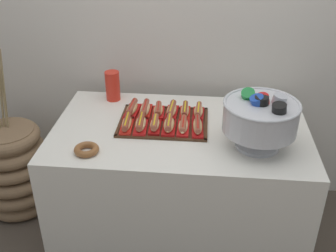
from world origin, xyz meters
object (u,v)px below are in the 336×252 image
Objects in this scene: hot_dog_8 at (158,111)px; punch_bowl at (261,116)px; hot_dog_4 at (183,126)px; hot_dog_5 at (198,126)px; hot_dog_6 at (132,109)px; hot_dog_7 at (145,110)px; cup_stack at (113,86)px; buffet_table at (180,181)px; hot_dog_2 at (155,125)px; hot_dog_3 at (169,125)px; hot_dog_11 at (198,112)px; hot_dog_0 at (127,124)px; floor_vase at (15,169)px; serving_tray at (164,122)px; hot_dog_1 at (141,124)px; donut at (86,149)px; hot_dog_10 at (185,111)px; hot_dog_9 at (172,111)px.

punch_bowl reaches higher than hot_dog_8.
hot_dog_4 is 0.93× the size of hot_dog_5.
hot_dog_6 is 1.20× the size of hot_dog_8.
cup_stack is (-0.22, 0.19, 0.05)m from hot_dog_7.
hot_dog_8 reaches higher than buffet_table.
punch_bowl is (0.53, -0.11, 0.13)m from hot_dog_2.
hot_dog_3 is 0.22m from hot_dog_11.
hot_dog_7 reaches higher than buffet_table.
hot_dog_0 is 1.08× the size of hot_dog_4.
punch_bowl is (1.48, -0.32, 0.64)m from floor_vase.
floor_vase is at bearing 170.86° from buffet_table.
serving_tray is at bearing -38.49° from cup_stack.
hot_dog_4 is (0.11, -0.08, 0.03)m from serving_tray.
hot_dog_1 is 0.62m from punch_bowl.
buffet_table is at bearing -44.00° from hot_dog_8.
hot_dog_11 is (0.30, 0.17, -0.00)m from hot_dog_1.
donut is (-0.30, -0.24, -0.02)m from hot_dog_2.
hot_dog_3 reaches higher than hot_dog_5.
hot_dog_7 reaches higher than hot_dog_10.
hot_dog_4 is at bearing -10.71° from floor_vase.
cup_stack is (-0.43, 0.31, 0.45)m from buffet_table.
hot_dog_6 is at bearing 114.90° from hot_dog_1.
buffet_table is at bearing -36.06° from cup_stack.
floor_vase is 2.24× the size of serving_tray.
floor_vase is at bearing 172.69° from serving_tray.
hot_dog_8 is 1.27× the size of donut.
hot_dog_10 is (0.02, 0.13, 0.39)m from buffet_table.
punch_bowl reaches higher than hot_dog_9.
hot_dog_11 is 0.91× the size of cup_stack.
hot_dog_7 is (-0.23, 0.16, 0.00)m from hot_dog_4.
hot_dog_0 is 0.29m from donut.
serving_tray is 0.14m from hot_dog_10.
hot_dog_2 is at bearing -179.54° from hot_dog_4.
hot_dog_0 is at bearing -131.81° from hot_dog_8.
hot_dog_7 is 0.08m from hot_dog_8.
hot_dog_6 reaches higher than hot_dog_11.
hot_dog_11 is at bearing 0.46° from hot_dog_9.
hot_dog_8 is at bearing 0.46° from hot_dog_6.
hot_dog_6 is at bearing -179.54° from hot_dog_9.
hot_dog_2 is 0.39m from donut.
hot_dog_11 is (0.22, 0.17, 0.00)m from hot_dog_2.
hot_dog_9 is at bearing -2.46° from floor_vase.
hot_dog_3 is at bearing 0.46° from hot_dog_0.
hot_dog_2 is 0.18m from hot_dog_9.
hot_dog_6 is 1.14× the size of hot_dog_11.
hot_dog_6 reaches higher than hot_dog_8.
hot_dog_4 is 0.08m from hot_dog_5.
hot_dog_9 is 0.56m from donut.
donut is (-0.83, -0.14, -0.15)m from punch_bowl.
hot_dog_0 is 1.04× the size of cup_stack.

